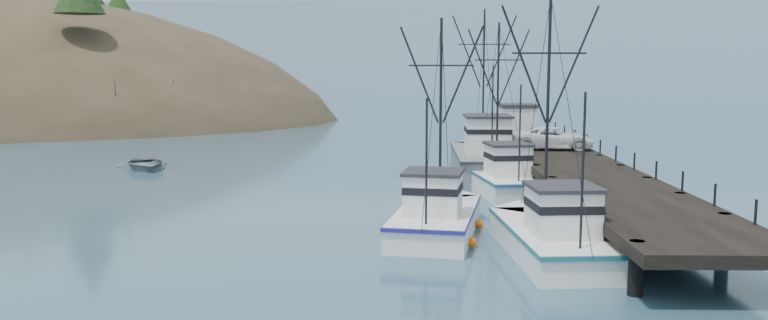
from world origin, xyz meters
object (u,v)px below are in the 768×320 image
trawler_near (551,235)px  pickup_truck (553,138)px  pier_shed (517,120)px  pier (578,170)px  motorboat (145,169)px  trawler_far (501,178)px  trawler_mid (437,216)px  work_vessel (484,158)px

trawler_near → pickup_truck: size_ratio=1.93×
pier_shed → pickup_truck: (1.10, -9.64, -0.59)m
pier → motorboat: pier is taller
pier → trawler_near: trawler_near is taller
trawler_far → pier_shed: size_ratio=3.51×
trawler_mid → work_vessel: size_ratio=0.73×
motorboat → trawler_mid: bearing=-71.9°
trawler_near → trawler_mid: bearing=140.2°
trawler_mid → pickup_truck: (9.31, 18.57, 2.01)m
pier_shed → trawler_far: bearing=-102.3°
pier → trawler_near: 14.89m
trawler_near → trawler_far: size_ratio=1.03×
pier → trawler_near: (-4.47, -14.17, -0.87)m
pier → trawler_far: 5.01m
trawler_near → motorboat: (-26.60, 25.75, -0.82)m
trawler_far → pier_shed: bearing=77.7°
trawler_near → pickup_truck: bearing=78.6°
work_vessel → pier_shed: work_vessel is taller
trawler_far → work_vessel: (-0.29, 7.18, 0.41)m
trawler_far → pier_shed: trawler_far is taller
trawler_mid → pier_shed: (8.20, 28.21, 2.60)m
trawler_far → pickup_truck: 8.11m
pier_shed → motorboat: pier_shed is taller
pier → trawler_far: trawler_far is taller
trawler_far → work_vessel: size_ratio=0.75×
trawler_near → trawler_mid: size_ratio=1.06×
trawler_far → motorboat: size_ratio=2.01×
pier → work_vessel: bearing=117.6°
pickup_truck → motorboat: 31.45m
work_vessel → pickup_truck: size_ratio=2.50×
work_vessel → pickup_truck: (4.88, -0.81, 1.60)m
trawler_near → work_vessel: bearing=90.8°
trawler_mid → work_vessel: (4.42, 19.38, 0.41)m
pier → trawler_far: bearing=156.3°
trawler_mid → pier_shed: trawler_mid is taller
pier → trawler_mid: 13.79m
trawler_far → motorboat: trawler_far is taller
trawler_far → pier: bearing=-23.7°
trawler_mid → work_vessel: work_vessel is taller
trawler_near → pier: bearing=72.5°
work_vessel → motorboat: bearing=174.8°
pier → work_vessel: work_vessel is taller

